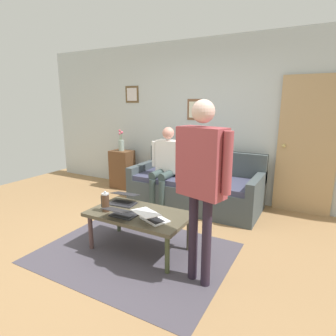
% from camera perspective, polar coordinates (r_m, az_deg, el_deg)
% --- Properties ---
extents(ground_plane, '(7.68, 7.68, 0.00)m').
position_cam_1_polar(ground_plane, '(3.49, -6.87, -15.43)').
color(ground_plane, '#9C764C').
extents(area_rug, '(2.07, 1.59, 0.01)m').
position_cam_1_polar(area_rug, '(3.35, -6.72, -16.66)').
color(area_rug, '#46414C').
rests_on(area_rug, ground_plane).
extents(back_wall, '(7.04, 0.11, 2.70)m').
position_cam_1_polar(back_wall, '(5.02, 7.59, 9.53)').
color(back_wall, silver).
rests_on(back_wall, ground_plane).
extents(interior_door, '(0.82, 0.09, 2.05)m').
position_cam_1_polar(interior_door, '(4.63, 26.29, 3.89)').
color(interior_door, tan).
rests_on(interior_door, ground_plane).
extents(couch, '(2.06, 0.92, 0.88)m').
position_cam_1_polar(couch, '(4.62, 5.65, -3.97)').
color(couch, '#404A4D').
rests_on(couch, ground_plane).
extents(coffee_table, '(1.15, 0.65, 0.45)m').
position_cam_1_polar(coffee_table, '(3.25, -5.88, -9.76)').
color(coffee_table, '#4D4635').
rests_on(coffee_table, ground_plane).
extents(laptop_left, '(0.35, 0.31, 0.13)m').
position_cam_1_polar(laptop_left, '(3.52, -9.04, -6.44)').
color(laptop_left, '#28282D').
rests_on(laptop_left, coffee_table).
extents(laptop_center, '(0.39, 0.40, 0.12)m').
position_cam_1_polar(laptop_center, '(3.00, -3.34, -9.87)').
color(laptop_center, silver).
rests_on(laptop_center, coffee_table).
extents(laptop_right, '(0.29, 0.32, 0.13)m').
position_cam_1_polar(laptop_right, '(3.13, -9.32, -9.03)').
color(laptop_right, '#28282D').
rests_on(laptop_right, coffee_table).
extents(french_press, '(0.10, 0.08, 0.24)m').
position_cam_1_polar(french_press, '(3.29, -12.55, -6.75)').
color(french_press, '#4C3323').
rests_on(french_press, coffee_table).
extents(side_shelf, '(0.42, 0.32, 0.74)m').
position_cam_1_polar(side_shelf, '(5.61, -9.25, -0.25)').
color(side_shelf, brown).
rests_on(side_shelf, ground_plane).
extents(flower_vase, '(0.11, 0.11, 0.41)m').
position_cam_1_polar(flower_vase, '(5.52, -9.45, 4.84)').
color(flower_vase, '#8EA49B').
rests_on(flower_vase, side_shelf).
extents(person_standing, '(0.59, 0.30, 1.69)m').
position_cam_1_polar(person_standing, '(2.46, 6.82, -0.64)').
color(person_standing, '#281E2C').
rests_on(person_standing, ground_plane).
extents(person_seated, '(0.55, 0.51, 1.28)m').
position_cam_1_polar(person_seated, '(4.50, -0.45, 1.21)').
color(person_seated, '#354544').
rests_on(person_seated, ground_plane).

